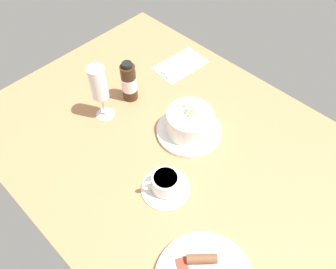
% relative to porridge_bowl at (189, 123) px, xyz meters
% --- Properties ---
extents(ground_plane, '(1.10, 0.84, 0.03)m').
position_rel_porridge_bowl_xyz_m(ground_plane, '(0.03, 0.07, -0.06)').
color(ground_plane, '#A8754C').
extents(porridge_bowl, '(0.20, 0.20, 0.09)m').
position_rel_porridge_bowl_xyz_m(porridge_bowl, '(0.00, 0.00, 0.00)').
color(porridge_bowl, white).
rests_on(porridge_bowl, ground_plane).
extents(cutlery_setting, '(0.13, 0.19, 0.01)m').
position_rel_porridge_bowl_xyz_m(cutlery_setting, '(0.23, -0.21, -0.04)').
color(cutlery_setting, white).
rests_on(cutlery_setting, ground_plane).
extents(coffee_cup, '(0.13, 0.13, 0.06)m').
position_rel_porridge_bowl_xyz_m(coffee_cup, '(-0.09, 0.19, -0.02)').
color(coffee_cup, white).
rests_on(coffee_cup, ground_plane).
extents(wine_glass, '(0.06, 0.06, 0.19)m').
position_rel_porridge_bowl_xyz_m(wine_glass, '(0.24, 0.13, 0.09)').
color(wine_glass, white).
rests_on(wine_glass, ground_plane).
extents(sauce_bottle_brown, '(0.05, 0.05, 0.14)m').
position_rel_porridge_bowl_xyz_m(sauce_bottle_brown, '(0.24, 0.02, 0.03)').
color(sauce_bottle_brown, '#382314').
rests_on(sauce_bottle_brown, ground_plane).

